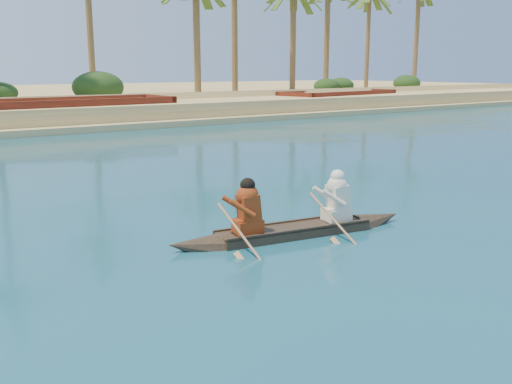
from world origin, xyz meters
TOP-DOWN VIEW (x-y plane):
  - ground at (0.00, 0.00)m, footprint 160.00×160.00m
  - canoe at (3.89, 0.51)m, footprint 5.54×1.66m
  - barge_mid at (7.82, 26.01)m, footprint 12.19×4.47m
  - barge_right at (30.81, 27.00)m, footprint 11.87×5.38m

SIDE VIEW (x-z plane):
  - ground at x=0.00m, z-range 0.00..0.00m
  - canoe at x=3.89m, z-range -0.47..1.05m
  - barge_right at x=30.81m, z-range -0.29..1.62m
  - barge_mid at x=7.82m, z-range -0.30..1.71m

